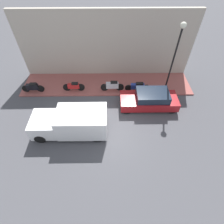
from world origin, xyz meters
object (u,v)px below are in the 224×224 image
(delivery_van, at_px, (71,122))
(motorcycle_blue, at_px, (138,86))
(parked_car, at_px, (150,99))
(streetlamp, at_px, (177,48))
(motorcycle_red, at_px, (74,86))
(motorcycle_black, at_px, (33,87))
(scooter_silver, at_px, (112,86))

(delivery_van, relative_size, motorcycle_blue, 2.39)
(parked_car, bearing_deg, streetlamp, -44.95)
(parked_car, height_order, motorcycle_red, parked_car)
(motorcycle_black, bearing_deg, scooter_silver, -89.28)
(delivery_van, height_order, scooter_silver, delivery_van)
(delivery_van, bearing_deg, motorcycle_black, 43.07)
(delivery_van, bearing_deg, parked_car, -66.92)
(parked_car, distance_m, streetlamp, 3.92)
(motorcycle_red, bearing_deg, motorcycle_black, 91.97)
(motorcycle_blue, distance_m, motorcycle_black, 8.53)
(parked_car, height_order, motorcycle_blue, parked_car)
(motorcycle_red, relative_size, motorcycle_black, 0.99)
(motorcycle_red, xyz_separation_m, scooter_silver, (-0.03, -3.16, 0.05))
(streetlamp, bearing_deg, scooter_silver, 87.61)
(motorcycle_red, xyz_separation_m, motorcycle_blue, (-0.07, -5.22, -0.01))
(motorcycle_red, xyz_separation_m, motorcycle_black, (-0.11, 3.31, 0.03))
(motorcycle_black, bearing_deg, streetlamp, -90.52)
(streetlamp, bearing_deg, parked_car, 135.05)
(motorcycle_red, height_order, scooter_silver, scooter_silver)
(scooter_silver, height_order, motorcycle_black, scooter_silver)
(motorcycle_black, xyz_separation_m, streetlamp, (-0.10, -10.77, 3.34))
(parked_car, distance_m, motorcycle_black, 9.37)
(motorcycle_red, height_order, motorcycle_black, motorcycle_black)
(parked_car, bearing_deg, motorcycle_black, 79.83)
(streetlamp, bearing_deg, motorcycle_blue, 86.30)
(parked_car, relative_size, streetlamp, 0.78)
(motorcycle_red, distance_m, scooter_silver, 3.16)
(scooter_silver, bearing_deg, delivery_van, 146.16)
(motorcycle_black, bearing_deg, delivery_van, -136.93)
(motorcycle_red, height_order, motorcycle_blue, motorcycle_blue)
(parked_car, distance_m, delivery_van, 5.97)
(motorcycle_red, distance_m, streetlamp, 8.19)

